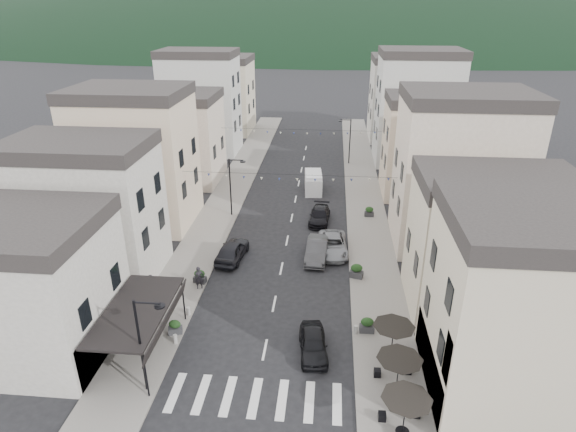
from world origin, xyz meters
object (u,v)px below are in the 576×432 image
(delivery_van, at_px, (313,182))
(pedestrian_b, at_px, (151,285))
(parked_car_a, at_px, (313,344))
(pedestrian_a, at_px, (199,278))
(parked_car_b, at_px, (317,250))
(parked_car_d, at_px, (320,216))
(parked_car_c, at_px, (333,245))
(parked_car_e, at_px, (232,250))

(delivery_van, bearing_deg, pedestrian_b, -119.97)
(parked_car_a, height_order, pedestrian_a, pedestrian_a)
(parked_car_b, relative_size, pedestrian_b, 3.01)
(parked_car_a, relative_size, parked_car_d, 0.89)
(parked_car_c, xyz_separation_m, delivery_van, (-2.33, 14.59, 0.37))
(parked_car_a, bearing_deg, parked_car_b, 84.50)
(parked_car_d, relative_size, pedestrian_a, 2.57)
(parked_car_b, xyz_separation_m, pedestrian_a, (-8.60, -5.64, 0.22))
(parked_car_a, xyz_separation_m, parked_car_e, (-7.30, 11.20, 0.12))
(parked_car_a, distance_m, parked_car_b, 12.00)
(delivery_van, bearing_deg, pedestrian_a, -113.75)
(pedestrian_a, bearing_deg, delivery_van, 53.70)
(parked_car_d, bearing_deg, parked_car_e, -127.36)
(parked_car_a, height_order, parked_car_e, parked_car_e)
(parked_car_a, height_order, parked_car_b, parked_car_b)
(parked_car_c, height_order, pedestrian_a, pedestrian_a)
(parked_car_c, height_order, delivery_van, delivery_van)
(parked_car_d, distance_m, delivery_van, 8.51)
(parked_car_e, bearing_deg, parked_car_c, -160.21)
(parked_car_e, bearing_deg, delivery_van, -103.58)
(parked_car_d, relative_size, delivery_van, 0.96)
(parked_car_e, xyz_separation_m, delivery_van, (6.09, 16.56, 0.28))
(parked_car_d, bearing_deg, parked_car_c, -73.98)
(parked_car_b, xyz_separation_m, parked_car_c, (1.34, 1.17, -0.07))
(parked_car_c, bearing_deg, parked_car_d, 98.75)
(parked_car_a, xyz_separation_m, delivery_van, (-1.21, 27.76, 0.40))
(parked_car_a, relative_size, pedestrian_b, 2.55)
(pedestrian_a, bearing_deg, pedestrian_b, -177.47)
(parked_car_a, height_order, parked_car_d, parked_car_a)
(parked_car_a, distance_m, pedestrian_a, 10.88)
(parked_car_c, height_order, pedestrian_b, pedestrian_b)
(parked_car_a, relative_size, delivery_van, 0.85)
(parked_car_a, bearing_deg, pedestrian_b, 150.16)
(parked_car_d, xyz_separation_m, delivery_van, (-0.99, 8.44, 0.43))
(parked_car_b, height_order, parked_car_c, parked_car_b)
(pedestrian_a, height_order, pedestrian_b, pedestrian_a)
(parked_car_d, bearing_deg, parked_car_a, -85.63)
(parked_car_e, xyz_separation_m, pedestrian_b, (-4.80, -5.98, 0.11))
(parked_car_b, bearing_deg, parked_car_a, -85.74)
(parked_car_c, relative_size, parked_car_e, 1.09)
(pedestrian_a, bearing_deg, parked_car_b, 16.51)
(parked_car_a, bearing_deg, pedestrian_a, 137.66)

